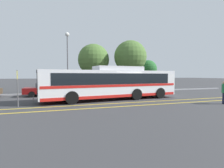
# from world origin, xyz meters

# --- Properties ---
(ground_plane) EXTENTS (220.00, 220.00, 0.00)m
(ground_plane) POSITION_xyz_m (0.00, 0.00, 0.00)
(ground_plane) COLOR #38383A
(lane_strip_0) EXTENTS (32.40, 0.20, 0.01)m
(lane_strip_0) POSITION_xyz_m (-1.18, -2.18, 0.00)
(lane_strip_0) COLOR gold
(lane_strip_0) RESTS_ON ground_plane
(lane_strip_1) EXTENTS (32.40, 0.20, 0.01)m
(lane_strip_1) POSITION_xyz_m (-1.18, -3.59, 0.00)
(lane_strip_1) COLOR gold
(lane_strip_1) RESTS_ON ground_plane
(curb_strip) EXTENTS (40.40, 0.36, 0.15)m
(curb_strip) POSITION_xyz_m (-1.18, 6.39, 0.07)
(curb_strip) COLOR #99999E
(curb_strip) RESTS_ON ground_plane
(transit_bus) EXTENTS (12.87, 3.70, 2.99)m
(transit_bus) POSITION_xyz_m (-1.16, 0.02, 1.51)
(transit_bus) COLOR white
(transit_bus) RESTS_ON ground_plane
(parked_car_1) EXTENTS (4.78, 2.15, 1.39)m
(parked_car_1) POSITION_xyz_m (-6.75, 4.70, 0.71)
(parked_car_1) COLOR maroon
(parked_car_1) RESTS_ON ground_plane
(pedestrian_0) EXTENTS (0.43, 0.47, 1.75)m
(pedestrian_0) POSITION_xyz_m (6.10, -5.05, 1.00)
(pedestrian_0) COLOR #191E38
(pedestrian_0) RESTS_ON ground_plane
(bus_stop_sign) EXTENTS (0.07, 0.40, 2.54)m
(bus_stop_sign) POSITION_xyz_m (-8.51, -1.56, 1.60)
(bus_stop_sign) COLOR #59595E
(bus_stop_sign) RESTS_ON ground_plane
(street_lamp) EXTENTS (0.51, 0.51, 7.36)m
(street_lamp) POSITION_xyz_m (-4.52, 7.05, 5.24)
(street_lamp) COLOR #59595E
(street_lamp) RESTS_ON ground_plane
(tree_1) EXTENTS (4.56, 4.56, 6.75)m
(tree_1) POSITION_xyz_m (-0.56, 10.34, 4.46)
(tree_1) COLOR #513823
(tree_1) RESTS_ON ground_plane
(tree_2) EXTENTS (4.65, 4.65, 7.16)m
(tree_2) POSITION_xyz_m (4.33, 8.17, 4.83)
(tree_2) COLOR #513823
(tree_2) RESTS_ON ground_plane
(tree_3) EXTENTS (2.85, 2.85, 4.69)m
(tree_3) POSITION_xyz_m (8.74, 10.71, 3.25)
(tree_3) COLOR #513823
(tree_3) RESTS_ON ground_plane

